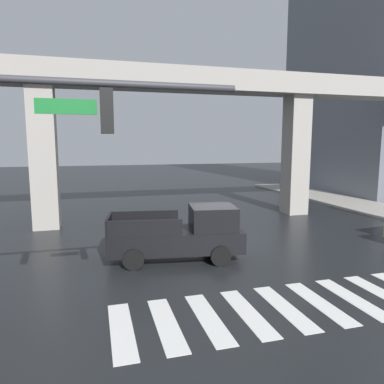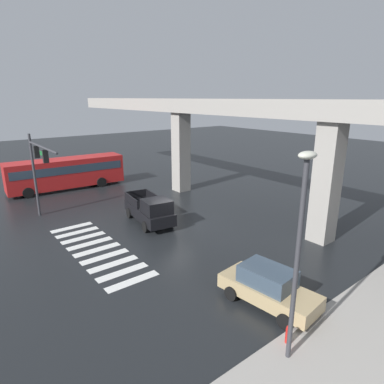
{
  "view_description": "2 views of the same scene",
  "coord_description": "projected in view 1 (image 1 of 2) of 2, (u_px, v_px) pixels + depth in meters",
  "views": [
    {
      "loc": [
        -4.9,
        -13.79,
        4.48
      ],
      "look_at": [
        -0.29,
        2.77,
        2.1
      ],
      "focal_mm": 33.01,
      "sensor_mm": 36.0,
      "label": 1
    },
    {
      "loc": [
        17.4,
        -12.15,
        8.7
      ],
      "look_at": [
        -1.58,
        2.75,
        1.71
      ],
      "focal_mm": 30.66,
      "sensor_mm": 36.0,
      "label": 2
    }
  ],
  "objects": [
    {
      "name": "office_building",
      "position": [
        377.0,
        13.0,
        32.06
      ],
      "size": [
        10.15,
        13.83,
        32.37
      ],
      "primitive_type": "cube",
      "color": "slate",
      "rests_on": "ground"
    },
    {
      "name": "ground_plane",
      "position": [
        216.0,
        249.0,
        15.08
      ],
      "size": [
        120.0,
        120.0,
        0.0
      ],
      "primitive_type": "plane",
      "color": "black"
    },
    {
      "name": "crosswalk_stripes",
      "position": [
        284.0,
        307.0,
        9.68
      ],
      "size": [
        9.35,
        2.8,
        0.01
      ],
      "color": "silver",
      "rests_on": "ground"
    },
    {
      "name": "pickup_truck",
      "position": [
        183.0,
        234.0,
        13.61
      ],
      "size": [
        5.32,
        2.61,
        2.08
      ],
      "color": "black",
      "rests_on": "ground"
    },
    {
      "name": "elevated_overpass",
      "position": [
        182.0,
        92.0,
        19.8
      ],
      "size": [
        54.04,
        2.06,
        8.59
      ],
      "color": "#9E9991",
      "rests_on": "ground"
    }
  ]
}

